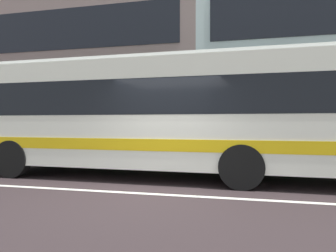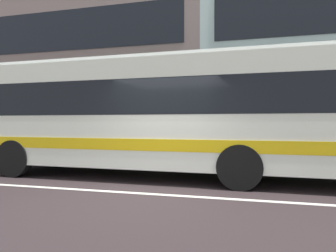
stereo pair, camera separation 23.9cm
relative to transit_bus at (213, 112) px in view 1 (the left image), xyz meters
The scene contains 5 objects.
ground_plane 2.88m from the transit_bus, 114.58° to the right, with size 160.00×160.00×0.00m, color #2F2527.
lane_centre_line 2.88m from the transit_bus, 114.58° to the right, with size 60.00×0.16×0.01m, color silver.
hedge_row_far 3.65m from the transit_bus, 76.29° to the left, with size 21.11×1.10×1.10m, color #174B21.
apartment_block_left 18.66m from the transit_bus, 132.60° to the left, with size 21.06×10.09×11.96m.
transit_bus is the anchor object (origin of this frame).
Camera 1 is at (1.83, -6.29, 1.47)m, focal length 34.27 mm.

